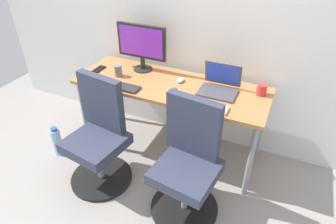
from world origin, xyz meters
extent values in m
plane|color=gray|center=(0.00, 0.00, 0.00)|extent=(5.28, 5.28, 0.00)
cube|color=white|center=(0.00, 0.38, 1.30)|extent=(4.40, 0.04, 2.60)
cube|color=#B77542|center=(0.00, 0.00, 0.73)|extent=(1.70, 0.61, 0.03)
cylinder|color=gray|center=(-0.80, -0.25, 0.36)|extent=(0.04, 0.04, 0.72)
cylinder|color=gray|center=(0.80, -0.25, 0.36)|extent=(0.04, 0.04, 0.72)
cylinder|color=gray|center=(-0.80, 0.25, 0.36)|extent=(0.04, 0.04, 0.72)
cylinder|color=gray|center=(0.80, 0.25, 0.36)|extent=(0.04, 0.04, 0.72)
cylinder|color=black|center=(-0.40, -0.62, 0.01)|extent=(0.54, 0.54, 0.03)
cylinder|color=gray|center=(-0.40, -0.62, 0.20)|extent=(0.05, 0.05, 0.34)
cube|color=#33384C|center=(-0.40, -0.62, 0.41)|extent=(0.50, 0.50, 0.09)
cube|color=#33384C|center=(-0.43, -0.43, 0.70)|extent=(0.43, 0.13, 0.48)
cylinder|color=black|center=(0.40, -0.62, 0.01)|extent=(0.54, 0.54, 0.03)
cylinder|color=gray|center=(0.40, -0.62, 0.20)|extent=(0.05, 0.05, 0.34)
cube|color=#33384C|center=(0.40, -0.62, 0.41)|extent=(0.49, 0.49, 0.09)
cube|color=#33384C|center=(0.37, -0.43, 0.70)|extent=(0.43, 0.12, 0.48)
cylinder|color=#8CBFF2|center=(-0.98, -0.50, 0.14)|extent=(0.09, 0.09, 0.28)
cylinder|color=#2D59B2|center=(-0.98, -0.50, 0.30)|extent=(0.06, 0.06, 0.03)
cylinder|color=#262626|center=(-0.36, 0.16, 0.75)|extent=(0.18, 0.18, 0.01)
cylinder|color=#262626|center=(-0.36, 0.16, 0.81)|extent=(0.04, 0.04, 0.11)
cube|color=#262626|center=(-0.36, 0.16, 1.02)|extent=(0.48, 0.03, 0.31)
cube|color=purple|center=(-0.36, 0.15, 1.02)|extent=(0.43, 0.00, 0.26)
cube|color=#4C4C51|center=(0.42, 0.01, 0.76)|extent=(0.31, 0.22, 0.02)
cube|color=#4C4C51|center=(0.42, 0.15, 0.87)|extent=(0.31, 0.05, 0.21)
cube|color=blue|center=(0.42, 0.14, 0.87)|extent=(0.28, 0.04, 0.18)
cube|color=#2D2D2D|center=(-0.37, -0.22, 0.76)|extent=(0.34, 0.12, 0.02)
cube|color=#B7B7B7|center=(0.40, -0.22, 0.76)|extent=(0.34, 0.12, 0.02)
ellipsoid|color=silver|center=(0.06, 0.08, 0.76)|extent=(0.06, 0.10, 0.03)
ellipsoid|color=#515156|center=(0.08, -0.11, 0.76)|extent=(0.06, 0.10, 0.03)
cylinder|color=red|center=(0.75, 0.14, 0.79)|extent=(0.08, 0.08, 0.09)
cylinder|color=slate|center=(-0.50, -0.05, 0.80)|extent=(0.07, 0.07, 0.10)
cube|color=black|center=(-0.74, -0.01, 0.75)|extent=(0.07, 0.14, 0.01)
camera|label=1|loc=(0.91, -2.06, 1.98)|focal=31.36mm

